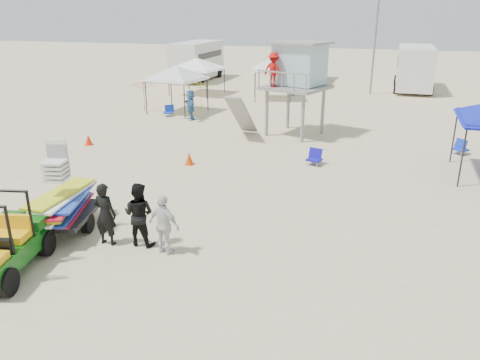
% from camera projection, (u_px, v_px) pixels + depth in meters
% --- Properties ---
extents(ground, '(140.00, 140.00, 0.00)m').
position_uv_depth(ground, '(183.00, 269.00, 11.26)').
color(ground, beige).
rests_on(ground, ground).
extents(surf_trailer, '(1.84, 2.75, 2.31)m').
position_uv_depth(surf_trailer, '(63.00, 200.00, 12.87)').
color(surf_trailer, black).
rests_on(surf_trailer, ground).
extents(man_left, '(0.63, 0.42, 1.72)m').
position_uv_depth(man_left, '(105.00, 214.00, 12.20)').
color(man_left, black).
rests_on(man_left, ground).
extents(man_mid, '(0.84, 0.65, 1.73)m').
position_uv_depth(man_mid, '(139.00, 214.00, 12.19)').
color(man_mid, black).
rests_on(man_mid, ground).
extents(man_right, '(0.99, 0.59, 1.58)m').
position_uv_depth(man_right, '(164.00, 225.00, 11.75)').
color(man_right, silver).
rests_on(man_right, ground).
extents(lifeguard_tower, '(3.47, 3.47, 4.37)m').
position_uv_depth(lifeguard_tower, '(295.00, 68.00, 22.38)').
color(lifeguard_tower, gray).
rests_on(lifeguard_tower, ground).
extents(canopy_white_a, '(3.19, 3.19, 3.20)m').
position_uv_depth(canopy_white_a, '(176.00, 68.00, 27.51)').
color(canopy_white_a, black).
rests_on(canopy_white_a, ground).
extents(canopy_white_b, '(3.46, 3.46, 3.01)m').
position_uv_depth(canopy_white_b, '(197.00, 60.00, 33.77)').
color(canopy_white_b, black).
rests_on(canopy_white_b, ground).
extents(canopy_white_c, '(3.14, 3.14, 3.22)m').
position_uv_depth(canopy_white_c, '(273.00, 60.00, 31.69)').
color(canopy_white_c, black).
rests_on(canopy_white_c, ground).
extents(umbrella_a, '(2.02, 2.05, 1.83)m').
position_uv_depth(umbrella_a, '(144.00, 97.00, 28.34)').
color(umbrella_a, red).
rests_on(umbrella_a, ground).
extents(umbrella_b, '(2.42, 2.44, 1.67)m').
position_uv_depth(umbrella_b, '(201.00, 95.00, 29.23)').
color(umbrella_b, yellow).
rests_on(umbrella_b, ground).
extents(cone_near, '(0.34, 0.34, 0.50)m').
position_uv_depth(cone_near, '(189.00, 159.00, 18.78)').
color(cone_near, '#DC3A06').
rests_on(cone_near, ground).
extents(cone_far, '(0.34, 0.34, 0.50)m').
position_uv_depth(cone_far, '(88.00, 140.00, 21.51)').
color(cone_far, red).
rests_on(cone_far, ground).
extents(beach_chair_a, '(0.74, 0.85, 0.64)m').
position_uv_depth(beach_chair_a, '(169.00, 110.00, 27.40)').
color(beach_chair_a, '#1130B9').
rests_on(beach_chair_a, ground).
extents(beach_chair_b, '(0.66, 0.72, 0.64)m').
position_uv_depth(beach_chair_b, '(315.00, 157.00, 18.80)').
color(beach_chair_b, '#140E9F').
rests_on(beach_chair_b, ground).
extents(beach_chair_c, '(0.73, 0.86, 0.64)m').
position_uv_depth(beach_chair_c, '(461.00, 147.00, 20.18)').
color(beach_chair_c, '#102DB3').
rests_on(beach_chair_c, ground).
extents(rv_far_left, '(2.64, 6.80, 3.25)m').
position_uv_depth(rv_far_left, '(197.00, 59.00, 40.90)').
color(rv_far_left, silver).
rests_on(rv_far_left, ground).
extents(rv_mid_left, '(2.65, 6.50, 3.25)m').
position_uv_depth(rv_mid_left, '(302.00, 61.00, 39.69)').
color(rv_mid_left, silver).
rests_on(rv_mid_left, ground).
extents(rv_mid_right, '(2.64, 7.00, 3.25)m').
position_uv_depth(rv_mid_right, '(415.00, 66.00, 35.80)').
color(rv_mid_right, silver).
rests_on(rv_mid_right, ground).
extents(light_pole_left, '(0.14, 0.14, 8.00)m').
position_uv_depth(light_pole_left, '(375.00, 38.00, 33.21)').
color(light_pole_left, slate).
rests_on(light_pole_left, ground).
extents(distant_beachgoers, '(16.90, 11.12, 1.85)m').
position_uv_depth(distant_beachgoers, '(304.00, 103.00, 26.67)').
color(distant_beachgoers, '#518758').
rests_on(distant_beachgoers, ground).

